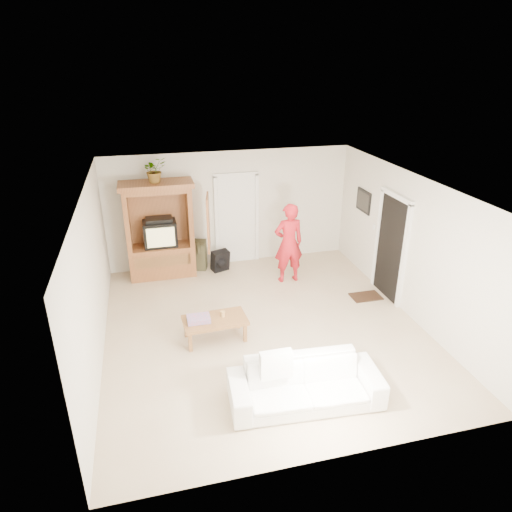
% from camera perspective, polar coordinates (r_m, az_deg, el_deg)
% --- Properties ---
extents(floor, '(6.00, 6.00, 0.00)m').
position_cam_1_polar(floor, '(8.28, 0.98, -8.95)').
color(floor, tan).
rests_on(floor, ground).
extents(ceiling, '(6.00, 6.00, 0.00)m').
position_cam_1_polar(ceiling, '(7.21, 1.12, 8.71)').
color(ceiling, white).
rests_on(ceiling, floor).
extents(wall_back, '(5.50, 0.00, 5.50)m').
position_cam_1_polar(wall_back, '(10.39, -3.29, 5.94)').
color(wall_back, silver).
rests_on(wall_back, floor).
extents(wall_front, '(5.50, 0.00, 5.50)m').
position_cam_1_polar(wall_front, '(5.22, 9.92, -14.09)').
color(wall_front, silver).
rests_on(wall_front, floor).
extents(wall_left, '(0.00, 6.00, 6.00)m').
position_cam_1_polar(wall_left, '(7.49, -19.76, -2.82)').
color(wall_left, silver).
rests_on(wall_left, floor).
extents(wall_right, '(0.00, 6.00, 6.00)m').
position_cam_1_polar(wall_right, '(8.73, 18.76, 1.13)').
color(wall_right, silver).
rests_on(wall_right, floor).
extents(armoire, '(1.82, 1.14, 2.10)m').
position_cam_1_polar(armoire, '(10.04, -11.73, 2.45)').
color(armoire, brown).
rests_on(armoire, floor).
extents(door_back, '(0.85, 0.05, 2.04)m').
position_cam_1_polar(door_back, '(10.47, -2.41, 4.50)').
color(door_back, white).
rests_on(door_back, floor).
extents(doorway_right, '(0.05, 0.90, 2.04)m').
position_cam_1_polar(doorway_right, '(9.29, 16.49, 0.92)').
color(doorway_right, black).
rests_on(doorway_right, floor).
extents(framed_picture, '(0.03, 0.60, 0.48)m').
position_cam_1_polar(framed_picture, '(10.17, 13.31, 6.71)').
color(framed_picture, black).
rests_on(framed_picture, wall_right).
extents(doormat, '(0.60, 0.40, 0.02)m').
position_cam_1_polar(doormat, '(9.52, 13.57, -4.93)').
color(doormat, '#382316').
rests_on(doormat, floor).
extents(plant, '(0.59, 0.56, 0.51)m').
position_cam_1_polar(plant, '(9.59, -12.58, 10.45)').
color(plant, '#4C7238').
rests_on(plant, armoire).
extents(man, '(0.64, 0.43, 1.73)m').
position_cam_1_polar(man, '(9.59, 4.10, 1.61)').
color(man, red).
rests_on(man, floor).
extents(sofa, '(2.16, 0.97, 0.62)m').
position_cam_1_polar(sofa, '(6.59, 6.19, -15.60)').
color(sofa, white).
rests_on(sofa, floor).
extents(coffee_table, '(1.10, 0.64, 0.40)m').
position_cam_1_polar(coffee_table, '(7.83, -5.16, -8.15)').
color(coffee_table, olive).
rests_on(coffee_table, floor).
extents(towel, '(0.38, 0.29, 0.08)m').
position_cam_1_polar(towel, '(7.75, -7.19, -7.80)').
color(towel, '#E34B62').
rests_on(towel, coffee_table).
extents(candle, '(0.08, 0.08, 0.10)m').
position_cam_1_polar(candle, '(7.84, -4.18, -7.21)').
color(candle, tan).
rests_on(candle, coffee_table).
extents(backpack_black, '(0.43, 0.33, 0.47)m').
position_cam_1_polar(backpack_black, '(10.29, -4.50, -0.64)').
color(backpack_black, black).
rests_on(backpack_black, floor).
extents(backpack_olive, '(0.43, 0.37, 0.69)m').
position_cam_1_polar(backpack_olive, '(10.39, -7.25, 0.15)').
color(backpack_olive, '#47442B').
rests_on(backpack_olive, floor).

